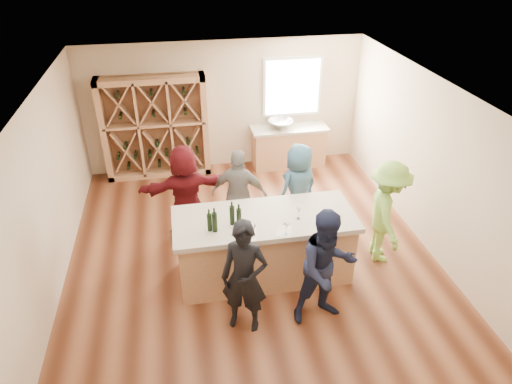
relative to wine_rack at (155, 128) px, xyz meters
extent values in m
cube|color=brown|center=(1.50, -3.27, -1.15)|extent=(6.00, 7.00, 0.10)
cube|color=white|center=(1.50, -3.27, 1.75)|extent=(6.00, 7.00, 0.10)
cube|color=beige|center=(1.50, 0.28, 0.30)|extent=(6.00, 0.10, 2.80)
cube|color=beige|center=(-1.55, -3.27, 0.30)|extent=(0.10, 7.00, 2.80)
cube|color=beige|center=(4.55, -3.27, 0.30)|extent=(0.10, 7.00, 2.80)
cube|color=white|center=(3.00, 0.20, 0.65)|extent=(1.30, 0.06, 1.30)
cube|color=white|center=(3.00, 0.17, 0.65)|extent=(1.18, 0.01, 1.18)
cube|color=tan|center=(0.00, 0.00, 0.00)|extent=(2.20, 0.45, 2.20)
cube|color=tan|center=(2.90, -0.07, -0.67)|extent=(1.60, 0.58, 0.86)
cube|color=#BAB098|center=(2.90, -0.07, -0.21)|extent=(1.70, 0.62, 0.06)
imported|color=silver|center=(2.70, -0.07, -0.09)|extent=(0.54, 0.54, 0.19)
cylinder|color=silver|center=(2.70, 0.11, -0.03)|extent=(0.02, 0.02, 0.30)
cube|color=tan|center=(1.62, -3.69, -0.60)|extent=(2.60, 1.00, 1.00)
cube|color=#BAB098|center=(1.62, -3.69, -0.06)|extent=(2.72, 1.12, 0.08)
cylinder|color=black|center=(0.79, -3.88, 0.12)|extent=(0.08, 0.08, 0.27)
cylinder|color=black|center=(0.86, -3.91, 0.13)|extent=(0.09, 0.09, 0.30)
cylinder|color=black|center=(1.12, -3.78, 0.13)|extent=(0.09, 0.09, 0.30)
cylinder|color=black|center=(1.21, -3.87, 0.13)|extent=(0.08, 0.08, 0.30)
cone|color=white|center=(1.37, -4.14, 0.07)|extent=(0.09, 0.09, 0.18)
cone|color=white|center=(1.82, -4.18, 0.07)|extent=(0.09, 0.09, 0.18)
cone|color=white|center=(2.33, -4.18, 0.07)|extent=(0.07, 0.07, 0.17)
cone|color=white|center=(2.09, -3.82, 0.07)|extent=(0.09, 0.09, 0.18)
cube|color=white|center=(1.30, -4.08, -0.02)|extent=(0.28, 0.35, 0.00)
cube|color=white|center=(1.82, -4.09, -0.02)|extent=(0.28, 0.32, 0.00)
cube|color=white|center=(2.52, -4.09, -0.02)|extent=(0.30, 0.35, 0.00)
imported|color=black|center=(1.15, -4.70, -0.25)|extent=(0.74, 0.65, 1.70)
imported|color=#191E38|center=(2.26, -4.73, -0.22)|extent=(0.90, 0.57, 1.75)
imported|color=#8CC64C|center=(3.60, -3.62, -0.22)|extent=(0.73, 1.21, 1.76)
imported|color=slate|center=(1.40, -2.56, -0.28)|extent=(1.07, 0.78, 1.65)
imported|color=#335972|center=(2.46, -2.50, -0.29)|extent=(0.94, 0.81, 1.63)
imported|color=#590F14|center=(0.50, -2.35, -0.25)|extent=(1.63, 0.74, 1.71)
camera|label=1|loc=(0.48, -9.19, 3.76)|focal=32.00mm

